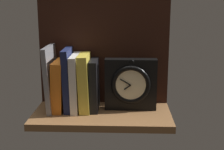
{
  "coord_description": "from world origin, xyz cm",
  "views": [
    {
      "loc": [
        8.39,
        -115.29,
        42.14
      ],
      "look_at": [
        3.59,
        3.46,
        13.52
      ],
      "focal_mm": 52.53,
      "sensor_mm": 36.0,
      "label": 1
    }
  ],
  "objects_px": {
    "book_gray_chess": "(51,78)",
    "book_black_skeptic": "(94,85)",
    "book_navy_bierce": "(68,79)",
    "book_yellow_seinlanguage": "(85,82)",
    "framed_clock": "(131,84)",
    "book_white_catcher": "(76,82)",
    "book_orange_pandolfini": "(59,85)"
  },
  "relations": [
    {
      "from": "book_black_skeptic",
      "to": "book_orange_pandolfini",
      "type": "bearing_deg",
      "value": 180.0
    },
    {
      "from": "book_gray_chess",
      "to": "book_black_skeptic",
      "type": "bearing_deg",
      "value": 0.0
    },
    {
      "from": "book_gray_chess",
      "to": "book_yellow_seinlanguage",
      "type": "bearing_deg",
      "value": 0.0
    },
    {
      "from": "book_black_skeptic",
      "to": "book_white_catcher",
      "type": "bearing_deg",
      "value": 180.0
    },
    {
      "from": "book_white_catcher",
      "to": "book_navy_bierce",
      "type": "bearing_deg",
      "value": 180.0
    },
    {
      "from": "book_white_catcher",
      "to": "book_orange_pandolfini",
      "type": "bearing_deg",
      "value": 180.0
    },
    {
      "from": "framed_clock",
      "to": "book_black_skeptic",
      "type": "bearing_deg",
      "value": -178.29
    },
    {
      "from": "book_gray_chess",
      "to": "framed_clock",
      "type": "bearing_deg",
      "value": 0.77
    },
    {
      "from": "book_navy_bierce",
      "to": "book_yellow_seinlanguage",
      "type": "bearing_deg",
      "value": 0.0
    },
    {
      "from": "book_black_skeptic",
      "to": "framed_clock",
      "type": "bearing_deg",
      "value": 1.71
    },
    {
      "from": "book_yellow_seinlanguage",
      "to": "framed_clock",
      "type": "relative_size",
      "value": 1.08
    },
    {
      "from": "book_gray_chess",
      "to": "framed_clock",
      "type": "distance_m",
      "value": 0.3
    },
    {
      "from": "book_navy_bierce",
      "to": "book_white_catcher",
      "type": "xyz_separation_m",
      "value": [
        0.03,
        0.0,
        -0.01
      ]
    },
    {
      "from": "book_gray_chess",
      "to": "book_black_skeptic",
      "type": "relative_size",
      "value": 1.26
    },
    {
      "from": "book_navy_bierce",
      "to": "framed_clock",
      "type": "relative_size",
      "value": 1.18
    },
    {
      "from": "book_gray_chess",
      "to": "book_yellow_seinlanguage",
      "type": "height_order",
      "value": "book_gray_chess"
    },
    {
      "from": "framed_clock",
      "to": "book_white_catcher",
      "type": "bearing_deg",
      "value": -178.87
    },
    {
      "from": "book_yellow_seinlanguage",
      "to": "book_black_skeptic",
      "type": "xyz_separation_m",
      "value": [
        0.04,
        0.0,
        -0.01
      ]
    },
    {
      "from": "book_navy_bierce",
      "to": "book_white_catcher",
      "type": "relative_size",
      "value": 1.11
    },
    {
      "from": "book_orange_pandolfini",
      "to": "framed_clock",
      "type": "height_order",
      "value": "framed_clock"
    },
    {
      "from": "book_orange_pandolfini",
      "to": "framed_clock",
      "type": "xyz_separation_m",
      "value": [
        0.27,
        0.0,
        0.01
      ]
    },
    {
      "from": "book_yellow_seinlanguage",
      "to": "framed_clock",
      "type": "height_order",
      "value": "book_yellow_seinlanguage"
    },
    {
      "from": "book_navy_bierce",
      "to": "book_yellow_seinlanguage",
      "type": "xyz_separation_m",
      "value": [
        0.06,
        0.0,
        -0.01
      ]
    },
    {
      "from": "book_navy_bierce",
      "to": "book_black_skeptic",
      "type": "relative_size",
      "value": 1.21
    },
    {
      "from": "book_gray_chess",
      "to": "book_navy_bierce",
      "type": "relative_size",
      "value": 1.04
    },
    {
      "from": "book_navy_bierce",
      "to": "framed_clock",
      "type": "height_order",
      "value": "book_navy_bierce"
    },
    {
      "from": "book_gray_chess",
      "to": "book_white_catcher",
      "type": "height_order",
      "value": "book_gray_chess"
    },
    {
      "from": "book_orange_pandolfini",
      "to": "book_yellow_seinlanguage",
      "type": "bearing_deg",
      "value": 0.0
    },
    {
      "from": "book_orange_pandolfini",
      "to": "book_yellow_seinlanguage",
      "type": "xyz_separation_m",
      "value": [
        0.1,
        0.0,
        0.01
      ]
    },
    {
      "from": "book_orange_pandolfini",
      "to": "book_yellow_seinlanguage",
      "type": "relative_size",
      "value": 0.88
    },
    {
      "from": "book_gray_chess",
      "to": "book_orange_pandolfini",
      "type": "relative_size",
      "value": 1.3
    },
    {
      "from": "book_gray_chess",
      "to": "book_black_skeptic",
      "type": "distance_m",
      "value": 0.17
    }
  ]
}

